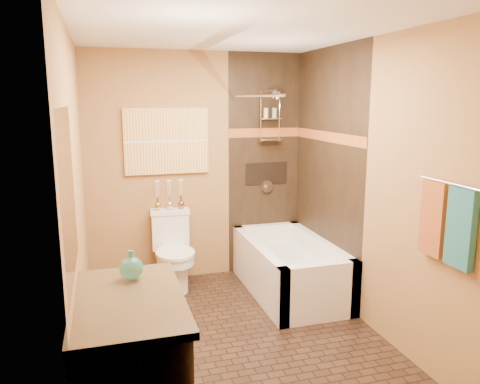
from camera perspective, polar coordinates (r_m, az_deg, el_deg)
name	(u,v)px	position (r m, az deg, el deg)	size (l,w,h in m)	color
floor	(235,336)	(4.18, -0.56, -17.18)	(3.00, 3.00, 0.00)	black
wall_left	(77,202)	(3.62, -19.21, -1.18)	(0.02, 3.00, 2.50)	#98673A
wall_right	(367,185)	(4.23, 15.21, 0.79)	(0.02, 3.00, 2.50)	#98673A
wall_back	(198,167)	(5.19, -5.17, 3.00)	(2.40, 0.02, 2.50)	#98673A
wall_front	(317,249)	(2.39, 9.42, -6.92)	(2.40, 0.02, 2.50)	#98673A
ceiling	(235,30)	(3.71, -0.64, 19.15)	(3.00, 3.00, 0.00)	silver
alcove_tile_back	(264,165)	(5.38, 2.98, 3.32)	(0.85, 0.01, 2.50)	black
alcove_tile_right	(326,173)	(4.87, 10.48, 2.32)	(0.01, 1.50, 2.50)	black
mosaic_band_back	(265,133)	(5.33, 3.06, 7.25)	(0.85, 0.01, 0.10)	#8F391A
mosaic_band_right	(327,137)	(4.83, 10.53, 6.66)	(0.01, 1.50, 0.10)	#8F391A
alcove_niche	(266,173)	(5.40, 3.24, 2.27)	(0.50, 0.01, 0.25)	black
shower_fixtures	(270,129)	(5.25, 3.69, 7.68)	(0.24, 0.33, 1.16)	silver
curtain_rod	(254,96)	(4.51, 1.69, 11.62)	(0.03, 0.03, 1.55)	silver
towel_bar	(449,183)	(3.34, 24.10, 0.96)	(0.02, 0.02, 0.55)	silver
towel_teal	(461,228)	(3.30, 25.32, -4.04)	(0.05, 0.22, 0.52)	#1E5C66
towel_rust	(433,219)	(3.49, 22.50, -3.02)	(0.05, 0.22, 0.52)	#9C4A1C
sunset_painting	(167,141)	(5.07, -8.93, 6.13)	(0.90, 0.04, 0.70)	gold
vanity_mirror	(68,195)	(2.59, -20.19, -0.34)	(0.01, 1.00, 0.90)	white
bathtub	(289,272)	(4.98, 6.01, -9.65)	(0.80, 1.50, 0.55)	white
toilet	(173,251)	(5.04, -8.12, -7.09)	(0.43, 0.63, 0.82)	white
vanity	(130,370)	(2.97, -13.31, -20.33)	(0.62, 1.02, 0.90)	black
teal_bottle	(131,265)	(2.98, -13.14, -8.67)	(0.15, 0.15, 0.23)	#2A7E6D
bud_vases	(169,194)	(5.07, -8.61, -0.24)	(0.32, 0.07, 0.32)	gold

